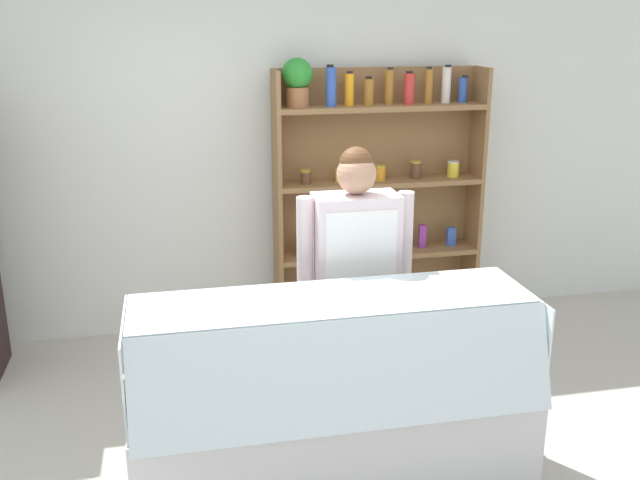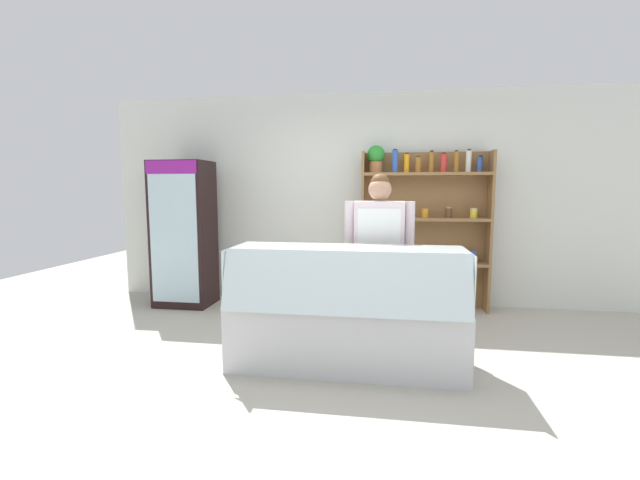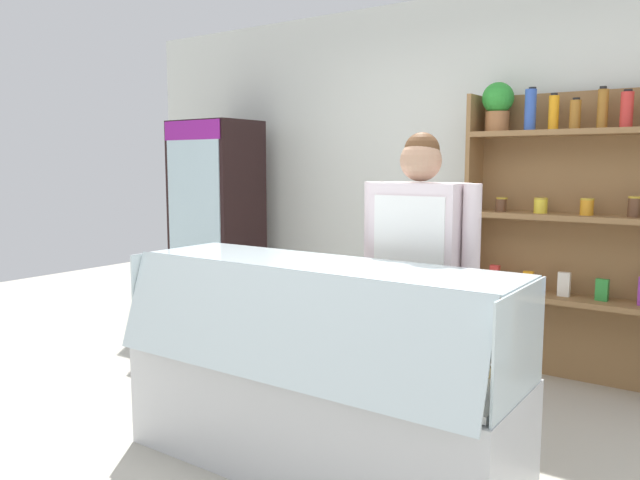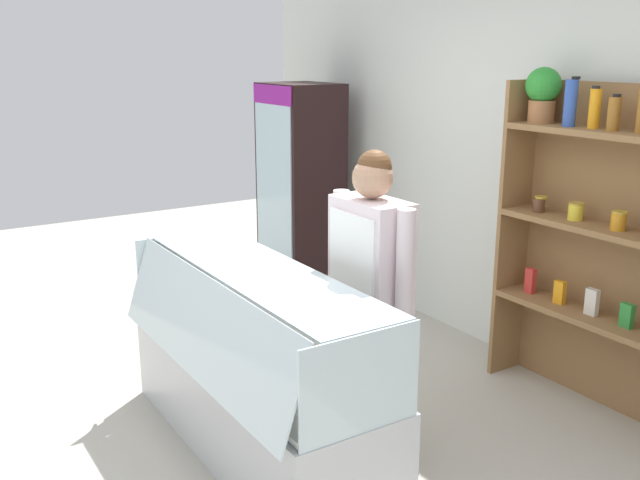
# 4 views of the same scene
# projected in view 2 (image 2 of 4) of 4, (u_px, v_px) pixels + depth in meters

# --- Properties ---
(ground_plane) EXTENTS (12.00, 12.00, 0.00)m
(ground_plane) POSITION_uv_depth(u_px,v_px,m) (350.00, 364.00, 3.64)
(ground_plane) COLOR #B7B2A3
(back_wall) EXTENTS (6.80, 0.10, 2.70)m
(back_wall) POSITION_uv_depth(u_px,v_px,m) (365.00, 199.00, 5.56)
(back_wall) COLOR silver
(back_wall) RESTS_ON ground
(drinks_fridge) EXTENTS (0.69, 0.55, 1.83)m
(drinks_fridge) POSITION_uv_depth(u_px,v_px,m) (184.00, 234.00, 5.43)
(drinks_fridge) COLOR black
(drinks_fridge) RESTS_ON ground
(shelving_unit) EXTENTS (1.54, 0.29, 2.01)m
(shelving_unit) POSITION_uv_depth(u_px,v_px,m) (421.00, 218.00, 5.26)
(shelving_unit) COLOR olive
(shelving_unit) RESTS_ON ground
(deli_display_case) EXTENTS (1.93, 0.71, 1.01)m
(deli_display_case) POSITION_uv_depth(u_px,v_px,m) (345.00, 330.00, 3.57)
(deli_display_case) COLOR silver
(deli_display_case) RESTS_ON ground
(shop_clerk) EXTENTS (0.65, 0.25, 1.63)m
(shop_clerk) POSITION_uv_depth(u_px,v_px,m) (379.00, 245.00, 4.01)
(shop_clerk) COLOR #4C4233
(shop_clerk) RESTS_ON ground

